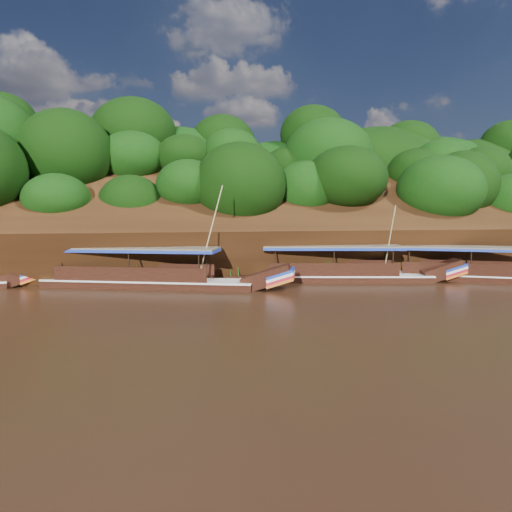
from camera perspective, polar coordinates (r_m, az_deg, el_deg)
The scene contains 6 objects.
ground at distance 28.98m, azimuth 11.28°, elevation -5.30°, with size 160.00×160.00×0.00m, color black.
riverbank at distance 50.35m, azimuth 1.42°, elevation 1.50°, with size 120.00×30.06×19.40m.
boat_0 at distance 40.66m, azimuth 25.40°, elevation -1.83°, with size 14.87×8.88×6.92m.
boat_1 at distance 37.51m, azimuth 11.06°, elevation -1.93°, with size 15.44×5.19×6.07m.
boat_2 at distance 34.62m, azimuth -10.85°, elevation -2.52°, with size 17.06×7.66×7.38m.
reeds at distance 36.82m, azimuth 0.52°, elevation -1.54°, with size 49.30×2.26×2.24m.
Camera 1 is at (-10.92, -26.30, 5.36)m, focal length 35.00 mm.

